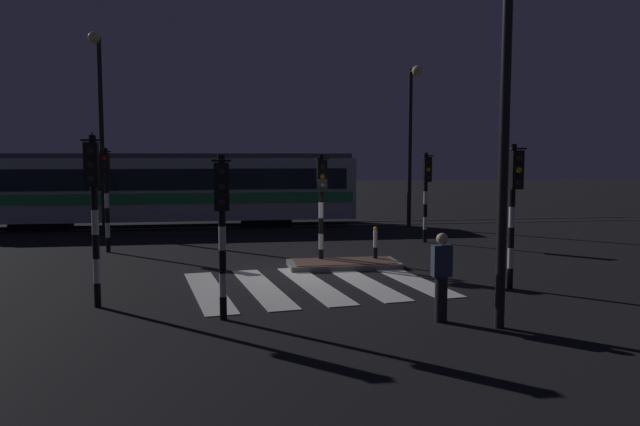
{
  "coord_description": "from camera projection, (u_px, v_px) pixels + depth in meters",
  "views": [
    {
      "loc": [
        -2.2,
        -16.4,
        3.17
      ],
      "look_at": [
        0.8,
        2.44,
        1.4
      ],
      "focal_mm": 34.99,
      "sensor_mm": 36.0,
      "label": 1
    }
  ],
  "objects": [
    {
      "name": "traffic_light_corner_near_left",
      "position": [
        93.0,
        195.0,
        12.74
      ],
      "size": [
        0.36,
        0.42,
        3.58
      ],
      "color": "black",
      "rests_on": "ground"
    },
    {
      "name": "bollard_island_edge",
      "position": [
        375.0,
        245.0,
        18.11
      ],
      "size": [
        0.12,
        0.12,
        1.11
      ],
      "color": "black",
      "rests_on": "ground"
    },
    {
      "name": "traffic_light_median_centre",
      "position": [
        322.0,
        193.0,
        17.81
      ],
      "size": [
        0.36,
        0.42,
        3.19
      ],
      "color": "black",
      "rests_on": "ground"
    },
    {
      "name": "traffic_light_kerb_mid_left",
      "position": [
        222.0,
        212.0,
        11.77
      ],
      "size": [
        0.36,
        0.42,
        3.18
      ],
      "color": "black",
      "rests_on": "ground"
    },
    {
      "name": "traffic_light_corner_near_right",
      "position": [
        514.0,
        194.0,
        14.56
      ],
      "size": [
        0.36,
        0.42,
        3.44
      ],
      "color": "black",
      "rests_on": "ground"
    },
    {
      "name": "street_lamp_trackside_left",
      "position": [
        100.0,
        111.0,
        24.15
      ],
      "size": [
        0.44,
        1.21,
        7.78
      ],
      "color": "black",
      "rests_on": "ground"
    },
    {
      "name": "rail_near",
      "position": [
        272.0,
        226.0,
        27.71
      ],
      "size": [
        80.0,
        0.12,
        0.03
      ],
      "primitive_type": "cube",
      "color": "#59595E",
      "rests_on": "ground"
    },
    {
      "name": "street_lamp_near_kerb",
      "position": [
        512.0,
        65.0,
        10.82
      ],
      "size": [
        0.44,
        1.21,
        7.5
      ],
      "color": "black",
      "rests_on": "ground"
    },
    {
      "name": "tram",
      "position": [
        156.0,
        188.0,
        27.47
      ],
      "size": [
        17.7,
        2.58,
        4.15
      ],
      "color": "#B2BCC1",
      "rests_on": "ground"
    },
    {
      "name": "pedestrian_waiting_at_kerb",
      "position": [
        441.0,
        276.0,
        11.83
      ],
      "size": [
        0.36,
        0.24,
        1.71
      ],
      "color": "black",
      "rests_on": "ground"
    },
    {
      "name": "street_lamp_trackside_right",
      "position": [
        412.0,
        127.0,
        26.91
      ],
      "size": [
        0.44,
        1.21,
        6.92
      ],
      "color": "black",
      "rests_on": "ground"
    },
    {
      "name": "traffic_light_corner_far_right",
      "position": [
        426.0,
        183.0,
        22.5
      ],
      "size": [
        0.36,
        0.42,
        3.27
      ],
      "color": "black",
      "rests_on": "ground"
    },
    {
      "name": "rail_far",
      "position": [
        269.0,
        223.0,
        29.12
      ],
      "size": [
        80.0,
        0.12,
        0.03
      ],
      "primitive_type": "cube",
      "color": "#59595E",
      "rests_on": "ground"
    },
    {
      "name": "crosswalk_zebra",
      "position": [
        313.0,
        285.0,
        15.27
      ],
      "size": [
        6.41,
        5.43,
        0.02
      ],
      "color": "silver",
      "rests_on": "ground"
    },
    {
      "name": "traffic_island",
      "position": [
        344.0,
        264.0,
        17.71
      ],
      "size": [
        3.13,
        1.43,
        0.18
      ],
      "color": "slate",
      "rests_on": "ground"
    },
    {
      "name": "traffic_light_corner_far_left",
      "position": [
        106.0,
        184.0,
        20.13
      ],
      "size": [
        0.36,
        0.42,
        3.4
      ],
      "color": "black",
      "rests_on": "ground"
    },
    {
      "name": "ground_plane",
      "position": [
        305.0,
        273.0,
        16.76
      ],
      "size": [
        120.0,
        120.0,
        0.0
      ],
      "primitive_type": "plane",
      "color": "black"
    }
  ]
}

